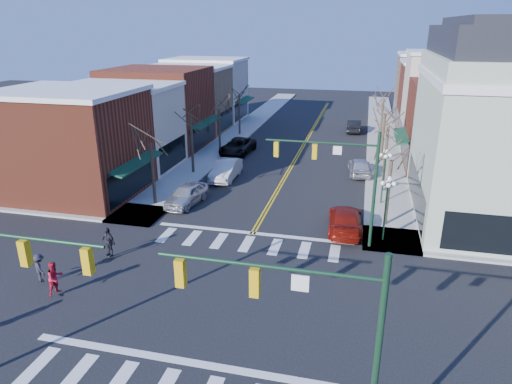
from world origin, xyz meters
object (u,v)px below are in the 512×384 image
Objects in this scene: pedestrian_red_b at (55,278)px; car_right_near at (345,220)px; car_left_far at (238,146)px; car_left_mid at (226,170)px; lamppost_corner at (387,197)px; pedestrian_dark_a at (108,242)px; lamppost_midblock at (384,167)px; car_right_far at (354,126)px; pedestrian_dark_b at (40,268)px; car_left_near at (187,195)px; car_right_mid at (360,166)px.

car_right_near is at bearing -32.78° from pedestrian_red_b.
car_left_mid is at bearing -77.21° from car_left_far.
lamppost_corner is 16.70m from pedestrian_dark_a.
car_right_near is at bearing -114.00° from lamppost_midblock.
pedestrian_dark_b is at bearing 69.86° from car_right_far.
pedestrian_red_b is (-1.67, -13.21, 0.25)m from car_left_near.
lamppost_midblock is (0.00, 6.50, 0.00)m from lamppost_corner.
car_left_mid is 0.89× the size of car_left_far.
lamppost_corner is 6.50m from lamppost_midblock.
car_right_far reaches higher than car_right_near.
car_left_mid reaches higher than car_left_far.
car_left_mid is 12.08m from car_right_mid.
car_left_far is 28.18m from pedestrian_red_b.
car_left_near is 2.60× the size of pedestrian_red_b.
car_right_mid is (11.40, 3.99, -0.06)m from car_left_mid.
lamppost_corner is 0.95× the size of car_left_near.
car_left_far is at bearing 98.18° from car_left_near.
lamppost_corner is at bearing 151.33° from car_right_near.
lamppost_midblock is 2.45× the size of pedestrian_dark_a.
car_left_mid is at bearing 143.84° from lamppost_corner.
car_left_mid is (1.08, 6.56, 0.07)m from car_left_near.
car_right_near is (-2.40, -5.38, -2.19)m from lamppost_midblock.
pedestrian_dark_b reaches higher than car_left_mid.
pedestrian_red_b is 1.13× the size of pedestrian_dark_b.
pedestrian_red_b is (-15.95, -10.12, -1.94)m from lamppost_corner.
car_right_far is 39.53m from pedestrian_dark_a.
car_right_mid is at bearing 18.30° from car_left_mid.
pedestrian_dark_a is (-15.50, -5.90, -1.93)m from lamppost_corner.
pedestrian_dark_a is at bearing -159.15° from lamppost_corner.
lamppost_midblock is 2.48× the size of pedestrian_red_b.
car_left_mid is 1.12× the size of car_right_mid.
car_right_far is 43.69m from pedestrian_red_b.
car_left_far is 1.19× the size of car_right_far.
lamppost_corner is at bearing -90.00° from lamppost_midblock.
lamppost_midblock reaches higher than car_left_mid.
car_right_mid is 17.98m from car_right_far.
pedestrian_dark_b is (-14.56, -40.87, 0.13)m from car_right_far.
car_left_far is (-14.47, 18.01, -2.16)m from lamppost_corner.
car_right_near is at bearing 154.92° from lamppost_corner.
lamppost_corner reaches higher than car_right_mid.
car_right_mid is at bearing 47.67° from car_left_near.
pedestrian_dark_a is at bearing 70.93° from car_right_far.
lamppost_midblock is 0.95× the size of car_left_near.
car_left_far is at bearing 108.35° from pedestrian_dark_a.
car_left_near is at bearing -100.32° from car_left_mid.
pedestrian_dark_b is at bearing -103.74° from car_left_mid.
pedestrian_dark_a is at bearing -90.25° from car_left_near.
pedestrian_red_b is 1.76m from pedestrian_dark_b.
car_left_far reaches higher than car_right_far.
car_left_near is at bearing 167.81° from lamppost_corner.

